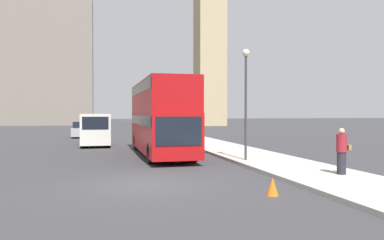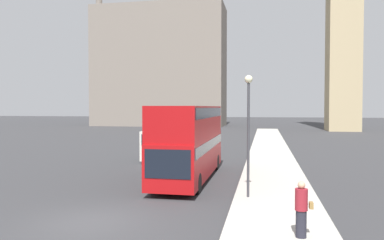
% 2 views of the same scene
% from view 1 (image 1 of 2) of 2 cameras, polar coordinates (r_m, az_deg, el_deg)
% --- Properties ---
extents(ground_plane, '(300.00, 300.00, 0.00)m').
position_cam_1_polar(ground_plane, '(13.42, -7.44, -9.66)').
color(ground_plane, '#333335').
extents(sidewalk_strip, '(3.76, 120.00, 0.15)m').
position_cam_1_polar(sidewalk_strip, '(15.74, 18.54, -7.83)').
color(sidewalk_strip, '#ADA89E').
rests_on(sidewalk_strip, ground_plane).
extents(building_block_distant, '(29.87, 11.60, 33.20)m').
position_cam_1_polar(building_block_distant, '(86.54, -24.91, 8.37)').
color(building_block_distant, slate).
rests_on(building_block_distant, ground_plane).
extents(red_double_decker_bus, '(2.49, 10.41, 4.30)m').
position_cam_1_polar(red_double_decker_bus, '(22.18, -4.82, 0.79)').
color(red_double_decker_bus, '#A80F11').
rests_on(red_double_decker_bus, ground_plane).
extents(white_van, '(2.14, 5.96, 2.42)m').
position_cam_1_polar(white_van, '(29.74, -14.46, -1.27)').
color(white_van, silver).
rests_on(white_van, ground_plane).
extents(pedestrian, '(0.55, 0.39, 1.77)m').
position_cam_1_polar(pedestrian, '(15.44, 21.85, -4.44)').
color(pedestrian, '#23232D').
rests_on(pedestrian, sidewalk_strip).
extents(street_lamp, '(0.36, 0.36, 5.53)m').
position_cam_1_polar(street_lamp, '(18.92, 8.21, 5.02)').
color(street_lamp, '#38383D').
rests_on(street_lamp, sidewalk_strip).
extents(parked_sedan, '(1.82, 4.25, 1.60)m').
position_cam_1_polar(parked_sedan, '(40.18, -16.48, -1.52)').
color(parked_sedan, '#99999E').
rests_on(parked_sedan, ground_plane).
extents(traffic_cone, '(0.36, 0.36, 0.55)m').
position_cam_1_polar(traffic_cone, '(11.71, 12.17, -9.88)').
color(traffic_cone, orange).
rests_on(traffic_cone, ground_plane).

